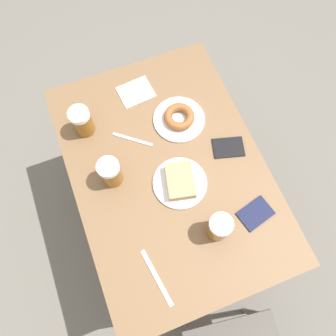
{
  "coord_description": "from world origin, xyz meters",
  "views": [
    {
      "loc": [
        0.17,
        0.43,
        2.01
      ],
      "look_at": [
        0.0,
        0.0,
        0.8
      ],
      "focal_mm": 35.0,
      "sensor_mm": 36.0,
      "label": 1
    }
  ],
  "objects_px": {
    "knife": "(157,278)",
    "passport_near_edge": "(228,147)",
    "beer_mug_right": "(82,121)",
    "plate_with_donut": "(179,118)",
    "napkin_folded": "(135,92)",
    "fork": "(133,139)",
    "beer_mug_left": "(219,227)",
    "beer_mug_center": "(110,172)",
    "plate_with_cake": "(180,182)",
    "passport_far_edge": "(255,213)"
  },
  "relations": [
    {
      "from": "plate_with_donut",
      "to": "knife",
      "type": "distance_m",
      "value": 0.64
    },
    {
      "from": "beer_mug_left",
      "to": "fork",
      "type": "relative_size",
      "value": 0.94
    },
    {
      "from": "beer_mug_center",
      "to": "knife",
      "type": "distance_m",
      "value": 0.42
    },
    {
      "from": "beer_mug_center",
      "to": "passport_near_edge",
      "type": "bearing_deg",
      "value": 174.69
    },
    {
      "from": "beer_mug_right",
      "to": "passport_far_edge",
      "type": "relative_size",
      "value": 0.93
    },
    {
      "from": "beer_mug_right",
      "to": "plate_with_cake",
      "type": "bearing_deg",
      "value": 127.28
    },
    {
      "from": "beer_mug_left",
      "to": "napkin_folded",
      "type": "distance_m",
      "value": 0.69
    },
    {
      "from": "beer_mug_left",
      "to": "passport_far_edge",
      "type": "distance_m",
      "value": 0.18
    },
    {
      "from": "fork",
      "to": "passport_near_edge",
      "type": "xyz_separation_m",
      "value": [
        -0.35,
        0.18,
        0.0
      ]
    },
    {
      "from": "passport_near_edge",
      "to": "passport_far_edge",
      "type": "height_order",
      "value": "same"
    },
    {
      "from": "plate_with_donut",
      "to": "fork",
      "type": "height_order",
      "value": "plate_with_donut"
    },
    {
      "from": "plate_with_donut",
      "to": "beer_mug_center",
      "type": "distance_m",
      "value": 0.37
    },
    {
      "from": "plate_with_donut",
      "to": "fork",
      "type": "bearing_deg",
      "value": 4.09
    },
    {
      "from": "plate_with_donut",
      "to": "passport_far_edge",
      "type": "xyz_separation_m",
      "value": [
        -0.12,
        0.48,
        -0.01
      ]
    },
    {
      "from": "plate_with_cake",
      "to": "knife",
      "type": "bearing_deg",
      "value": 54.89
    },
    {
      "from": "beer_mug_center",
      "to": "beer_mug_right",
      "type": "xyz_separation_m",
      "value": [
        0.04,
        -0.25,
        0.0
      ]
    },
    {
      "from": "beer_mug_left",
      "to": "napkin_folded",
      "type": "bearing_deg",
      "value": -82.93
    },
    {
      "from": "plate_with_cake",
      "to": "passport_near_edge",
      "type": "bearing_deg",
      "value": -163.64
    },
    {
      "from": "passport_near_edge",
      "to": "beer_mug_right",
      "type": "bearing_deg",
      "value": -29.43
    },
    {
      "from": "napkin_folded",
      "to": "passport_near_edge",
      "type": "xyz_separation_m",
      "value": [
        -0.27,
        0.39,
        0.0
      ]
    },
    {
      "from": "plate_with_cake",
      "to": "plate_with_donut",
      "type": "height_order",
      "value": "plate_with_cake"
    },
    {
      "from": "beer_mug_left",
      "to": "passport_far_edge",
      "type": "relative_size",
      "value": 0.93
    },
    {
      "from": "plate_with_cake",
      "to": "beer_mug_right",
      "type": "relative_size",
      "value": 1.6
    },
    {
      "from": "knife",
      "to": "passport_near_edge",
      "type": "xyz_separation_m",
      "value": [
        -0.45,
        -0.37,
        0.0
      ]
    },
    {
      "from": "beer_mug_left",
      "to": "beer_mug_center",
      "type": "xyz_separation_m",
      "value": [
        0.3,
        -0.34,
        0.0
      ]
    },
    {
      "from": "fork",
      "to": "passport_near_edge",
      "type": "bearing_deg",
      "value": 153.39
    },
    {
      "from": "beer_mug_right",
      "to": "passport_far_edge",
      "type": "xyz_separation_m",
      "value": [
        -0.5,
        0.58,
        -0.06
      ]
    },
    {
      "from": "fork",
      "to": "passport_near_edge",
      "type": "relative_size",
      "value": 0.98
    },
    {
      "from": "napkin_folded",
      "to": "beer_mug_left",
      "type": "bearing_deg",
      "value": 97.07
    },
    {
      "from": "plate_with_donut",
      "to": "beer_mug_left",
      "type": "xyz_separation_m",
      "value": [
        0.05,
        0.49,
        0.05
      ]
    },
    {
      "from": "beer_mug_center",
      "to": "passport_near_edge",
      "type": "relative_size",
      "value": 0.92
    },
    {
      "from": "beer_mug_center",
      "to": "fork",
      "type": "relative_size",
      "value": 0.94
    },
    {
      "from": "beer_mug_right",
      "to": "fork",
      "type": "bearing_deg",
      "value": 145.06
    },
    {
      "from": "knife",
      "to": "fork",
      "type": "bearing_deg",
      "value": -100.13
    },
    {
      "from": "knife",
      "to": "beer_mug_center",
      "type": "bearing_deg",
      "value": -85.95
    },
    {
      "from": "plate_with_donut",
      "to": "napkin_folded",
      "type": "height_order",
      "value": "plate_with_donut"
    },
    {
      "from": "passport_near_edge",
      "to": "passport_far_edge",
      "type": "distance_m",
      "value": 0.29
    },
    {
      "from": "beer_mug_left",
      "to": "napkin_folded",
      "type": "relative_size",
      "value": 0.86
    },
    {
      "from": "napkin_folded",
      "to": "fork",
      "type": "xyz_separation_m",
      "value": [
        0.08,
        0.21,
        -0.0
      ]
    },
    {
      "from": "passport_far_edge",
      "to": "fork",
      "type": "bearing_deg",
      "value": -54.33
    },
    {
      "from": "plate_with_donut",
      "to": "passport_far_edge",
      "type": "height_order",
      "value": "plate_with_donut"
    },
    {
      "from": "beer_mug_center",
      "to": "napkin_folded",
      "type": "height_order",
      "value": "beer_mug_center"
    },
    {
      "from": "plate_with_donut",
      "to": "knife",
      "type": "bearing_deg",
      "value": 60.94
    },
    {
      "from": "napkin_folded",
      "to": "passport_far_edge",
      "type": "relative_size",
      "value": 1.08
    },
    {
      "from": "beer_mug_center",
      "to": "knife",
      "type": "relative_size",
      "value": 0.62
    },
    {
      "from": "beer_mug_right",
      "to": "passport_near_edge",
      "type": "xyz_separation_m",
      "value": [
        -0.52,
        0.29,
        -0.06
      ]
    },
    {
      "from": "passport_near_edge",
      "to": "passport_far_edge",
      "type": "relative_size",
      "value": 1.01
    },
    {
      "from": "fork",
      "to": "plate_with_cake",
      "type": "bearing_deg",
      "value": 114.1
    },
    {
      "from": "beer_mug_left",
      "to": "knife",
      "type": "bearing_deg",
      "value": 15.73
    },
    {
      "from": "beer_mug_center",
      "to": "passport_near_edge",
      "type": "xyz_separation_m",
      "value": [
        -0.48,
        0.04,
        -0.06
      ]
    }
  ]
}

